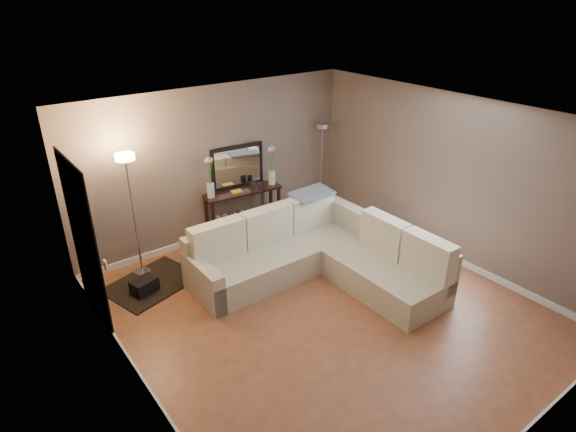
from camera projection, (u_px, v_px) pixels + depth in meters
floor at (323, 309)px, 6.55m from camera, size 5.00×5.50×0.01m
ceiling at (331, 120)px, 5.42m from camera, size 5.00×5.50×0.01m
wall_back at (217, 164)px, 7.97m from camera, size 5.00×0.02×2.60m
wall_front at (546, 342)px, 4.00m from camera, size 5.00×0.02×2.60m
wall_left at (130, 294)px, 4.62m from camera, size 0.02×5.50×2.60m
wall_right at (450, 179)px, 7.34m from camera, size 0.02×5.50×2.60m
baseboard_back at (222, 232)px, 8.49m from camera, size 5.00×0.03×0.10m
baseboard_left at (149, 390)px, 5.17m from camera, size 0.03×5.50×0.10m
baseboard_right at (438, 251)px, 7.87m from camera, size 0.03×5.50×0.10m
doorway at (84, 243)px, 5.94m from camera, size 0.02×1.20×2.20m
switch_plate at (106, 265)px, 5.29m from camera, size 0.02×0.08×0.12m
sectional_sofa at (315, 254)px, 7.17m from camera, size 2.78×2.69×0.98m
throw_blanket at (312, 194)px, 7.66m from camera, size 0.72×0.44×0.09m
console_table at (239, 211)px, 8.30m from camera, size 1.38×0.51×0.83m
leaning_mirror at (237, 167)px, 8.15m from camera, size 0.95×0.15×0.75m
table_decor at (243, 190)px, 8.14m from camera, size 0.57×0.16×0.13m
flower_vase_left at (210, 181)px, 7.79m from camera, size 0.16×0.14×0.71m
flower_vase_right at (272, 168)px, 8.31m from camera, size 0.16×0.14×0.71m
floor_lamp_lit at (130, 192)px, 6.79m from camera, size 0.33×0.33×1.90m
floor_lamp_unlit at (322, 150)px, 8.99m from camera, size 0.30×0.30×1.70m
charcoal_rug at (152, 283)px, 7.10m from camera, size 1.45×1.23×0.02m
black_bag at (144, 286)px, 6.86m from camera, size 0.41×0.33×0.23m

